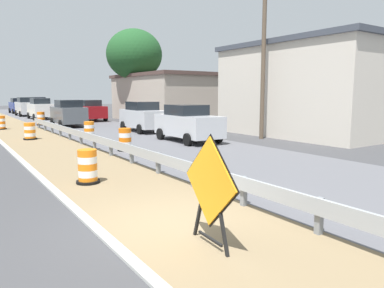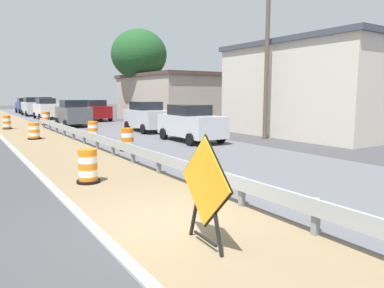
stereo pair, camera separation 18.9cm
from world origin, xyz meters
name	(u,v)px [view 2 (the right image)]	position (x,y,z in m)	size (l,w,h in m)	color
ground_plane	(164,223)	(0.00, 0.00, 0.00)	(160.00, 160.00, 0.00)	#3D3D3F
median_dirt_strip	(186,219)	(0.51, 0.00, 0.00)	(3.43, 120.00, 0.01)	#7F6B4C
far_lane_asphalt	(340,184)	(5.76, 0.00, 0.00)	(7.07, 120.00, 0.00)	#56565B
curb_near_edge	(101,237)	(-1.30, 0.00, 0.00)	(0.20, 120.00, 0.11)	#ADADA8
guardrail_median	(213,176)	(1.99, 1.05, 0.52)	(0.18, 45.28, 0.71)	#999EA3
warning_sign_diamond	(205,186)	(0.08, -1.30, 1.05)	(0.15, 1.62, 1.94)	black
traffic_barrel_nearest	(88,168)	(-0.25, 4.16, 0.45)	(0.68, 0.68, 0.99)	orange
traffic_barrel_close	(128,140)	(3.08, 9.12, 0.46)	(0.70, 0.70, 1.03)	orange
traffic_barrel_mid	(93,130)	(3.27, 14.75, 0.43)	(0.73, 0.73, 0.97)	orange
traffic_barrel_far	(34,132)	(0.24, 15.86, 0.43)	(0.74, 0.74, 0.95)	orange
traffic_barrel_farther	(46,119)	(2.76, 25.38, 0.49)	(0.74, 0.74, 1.09)	orange
traffic_barrel_farthest	(7,123)	(-0.38, 23.21, 0.44)	(0.65, 0.65, 0.99)	orange
car_lead_near_lane	(46,109)	(4.22, 32.90, 1.06)	(1.94, 4.40, 2.12)	silver
car_trailing_near_lane	(147,117)	(7.55, 16.28, 1.02)	(2.18, 4.48, 2.04)	silver
car_lead_far_lane	(73,113)	(4.34, 22.95, 1.04)	(2.15, 4.26, 2.09)	#4C5156
car_mid_far_lane	(45,104)	(7.70, 51.15, 1.03)	(2.05, 4.57, 2.06)	navy
car_trailing_far_lane	(25,105)	(4.26, 46.28, 1.00)	(2.16, 4.16, 1.99)	navy
car_distant_a	(96,110)	(7.69, 27.62, 0.99)	(2.03, 4.05, 1.98)	maroon
car_distant_b	(33,106)	(4.04, 39.45, 1.07)	(2.12, 4.23, 2.15)	silver
car_distant_c	(191,123)	(7.25, 10.25, 1.00)	(2.18, 4.50, 1.99)	silver
roadside_shop_near	(321,89)	(16.05, 8.73, 2.86)	(8.29, 10.47, 5.70)	beige
roadside_shop_far	(173,97)	(14.39, 24.63, 2.22)	(7.42, 11.60, 4.43)	#AD9E8E
utility_pole_near	(267,52)	(11.39, 8.83, 4.85)	(0.24, 1.80, 9.39)	brown
tree_roadside	(139,55)	(11.78, 26.51, 6.30)	(5.34, 5.34, 8.72)	brown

